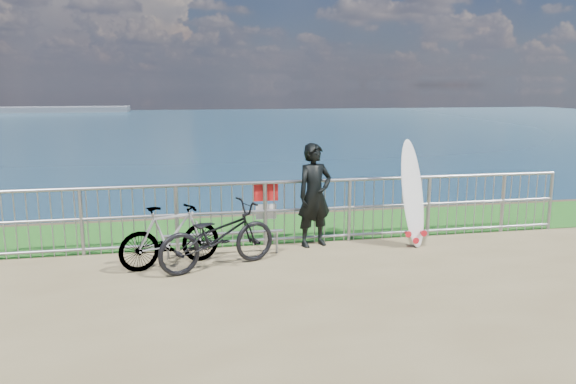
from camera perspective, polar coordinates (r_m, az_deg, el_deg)
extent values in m
plane|color=#185617|center=(10.89, -0.61, -3.63)|extent=(120.00, 120.00, 0.00)
cube|color=brown|center=(12.84, -1.62, -13.21)|extent=(120.00, 0.30, 5.00)
plane|color=navy|center=(97.99, -10.33, 6.10)|extent=(260.00, 260.00, 0.00)
cube|color=#565E68|center=(182.24, -26.98, 7.45)|extent=(70.00, 12.00, 1.50)
cylinder|color=gray|center=(9.61, 0.61, 1.06)|extent=(10.00, 0.06, 0.06)
cylinder|color=gray|center=(9.71, 0.61, -1.82)|extent=(10.00, 0.05, 0.05)
cylinder|color=gray|center=(9.83, 0.60, -4.69)|extent=(10.00, 0.05, 0.05)
cylinder|color=gray|center=(9.63, -20.23, -2.93)|extent=(0.06, 0.06, 1.10)
cylinder|color=gray|center=(9.51, -11.27, -2.63)|extent=(0.06, 0.06, 1.10)
cylinder|color=gray|center=(9.63, -2.30, -2.26)|extent=(0.06, 0.06, 1.10)
cylinder|color=gray|center=(9.97, 6.24, -1.86)|extent=(0.06, 0.06, 1.10)
cylinder|color=gray|center=(10.52, 14.05, -1.46)|extent=(0.06, 0.06, 1.10)
cylinder|color=gray|center=(11.24, 20.98, -1.08)|extent=(0.06, 0.06, 1.10)
cylinder|color=gray|center=(11.80, 25.09, -0.85)|extent=(0.06, 0.06, 1.10)
cube|color=red|center=(9.61, -2.25, -0.03)|extent=(0.42, 0.02, 0.30)
cube|color=white|center=(9.61, -2.25, -0.04)|extent=(0.38, 0.01, 0.08)
cube|color=white|center=(9.68, -2.24, -2.01)|extent=(0.36, 0.02, 0.26)
imported|color=black|center=(9.55, 2.71, -0.32)|extent=(0.74, 0.60, 1.77)
ellipsoid|color=white|center=(9.76, 12.55, -0.11)|extent=(0.61, 0.58, 1.84)
cone|color=red|center=(9.75, 11.92, -4.09)|extent=(0.11, 0.20, 0.11)
cone|color=red|center=(9.86, 13.42, -3.98)|extent=(0.11, 0.20, 0.11)
cone|color=red|center=(9.83, 12.65, -4.71)|extent=(0.11, 0.20, 0.11)
imported|color=black|center=(8.51, -7.16, -4.45)|extent=(2.00, 1.32, 1.00)
imported|color=black|center=(8.71, -11.86, -4.39)|extent=(1.65, 0.97, 0.96)
cylinder|color=gray|center=(9.10, -6.61, -4.21)|extent=(1.96, 0.05, 0.05)
cylinder|color=gray|center=(9.12, -12.12, -5.58)|extent=(0.04, 0.04, 0.38)
cylinder|color=gray|center=(9.26, -1.15, -5.10)|extent=(0.04, 0.04, 0.38)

